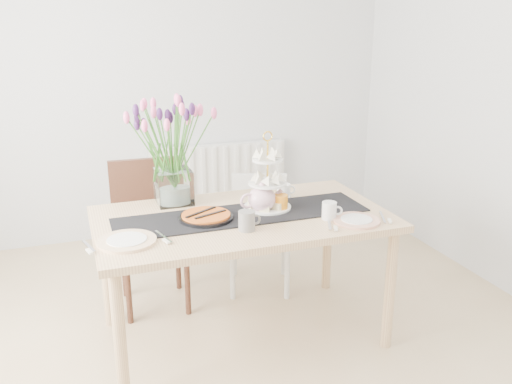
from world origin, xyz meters
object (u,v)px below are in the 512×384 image
object	(u,v)px
cake_stand	(267,190)
mug_orange	(280,203)
chair_brown	(150,222)
mug_white	(329,211)
radiator	(219,178)
plate_right	(356,221)
dining_table	(243,228)
chair_white	(259,223)
plate_left	(127,241)
teapot	(262,199)
tulip_vase	(171,135)
cream_jug	(284,191)
mug_grey	(247,221)
tart_tin	(206,217)

from	to	relation	value
cake_stand	mug_orange	bearing A→B (deg)	-46.44
chair_brown	mug_white	xyz separation A→B (m)	(0.85, -0.83, 0.25)
radiator	plate_right	bearing A→B (deg)	-84.79
dining_table	mug_orange	world-z (taller)	mug_orange
chair_white	mug_white	distance (m)	0.90
dining_table	chair_white	world-z (taller)	chair_white
plate_left	teapot	bearing A→B (deg)	14.01
dining_table	tulip_vase	bearing A→B (deg)	132.33
cake_stand	cream_jug	bearing A→B (deg)	45.05
mug_orange	plate_right	distance (m)	0.43
radiator	mug_white	bearing A→B (deg)	-88.02
cream_jug	plate_right	world-z (taller)	cream_jug
dining_table	mug_orange	bearing A→B (deg)	-1.66
mug_grey	plate_left	distance (m)	0.60
tart_tin	mug_grey	distance (m)	0.27
cake_stand	mug_white	xyz separation A→B (m)	(0.26, -0.26, -0.07)
mug_white	mug_orange	distance (m)	0.28
radiator	mug_orange	world-z (taller)	mug_orange
chair_white	plate_right	size ratio (longest dim) A/B	3.05
teapot	tart_tin	bearing A→B (deg)	178.41
chair_white	tulip_vase	bearing A→B (deg)	-137.54
teapot	mug_grey	bearing A→B (deg)	-131.40
dining_table	cake_stand	size ratio (longest dim) A/B	4.03
cream_jug	mug_grey	size ratio (longest dim) A/B	0.81
chair_brown	mug_grey	xyz separation A→B (m)	(0.37, -0.83, 0.26)
radiator	cream_jug	world-z (taller)	cream_jug
chair_white	mug_white	xyz separation A→B (m)	(0.10, -0.82, 0.36)
chair_white	chair_brown	bearing A→B (deg)	-161.38
cake_stand	dining_table	bearing A→B (deg)	-162.36
dining_table	radiator	bearing A→B (deg)	78.51
chair_brown	cream_jug	distance (m)	0.89
dining_table	plate_left	xyz separation A→B (m)	(-0.65, -0.17, 0.08)
dining_table	cake_stand	world-z (taller)	cake_stand
teapot	plate_left	world-z (taller)	teapot
mug_orange	chair_white	bearing A→B (deg)	23.22
radiator	chair_white	distance (m)	1.14
chair_white	cake_stand	bearing A→B (deg)	-86.53
dining_table	chair_white	xyz separation A→B (m)	(0.32, 0.61, -0.24)
mug_grey	plate_left	bearing A→B (deg)	173.53
tart_tin	dining_table	bearing A→B (deg)	1.28
tulip_vase	plate_left	size ratio (longest dim) A/B	2.55
chair_brown	plate_right	size ratio (longest dim) A/B	3.71
radiator	tart_tin	xyz separation A→B (m)	(-0.56, -1.76, 0.32)
chair_brown	chair_white	size ratio (longest dim) A/B	1.22
tulip_vase	tart_tin	xyz separation A→B (m)	(0.10, -0.34, -0.39)
plate_right	mug_grey	bearing A→B (deg)	172.21
teapot	plate_left	bearing A→B (deg)	-171.57
mug_orange	cream_jug	bearing A→B (deg)	6.02
teapot	mug_grey	world-z (taller)	teapot
cake_stand	teapot	xyz separation A→B (m)	(-0.05, -0.03, -0.04)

